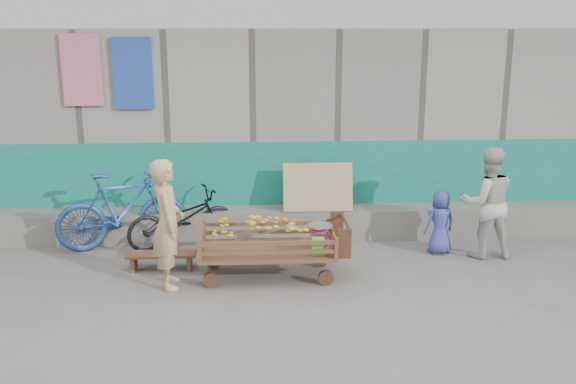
{
  "coord_description": "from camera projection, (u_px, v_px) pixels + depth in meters",
  "views": [
    {
      "loc": [
        -0.63,
        -6.67,
        3.05
      ],
      "look_at": [
        -0.19,
        1.2,
        1.0
      ],
      "focal_mm": 40.0,
      "sensor_mm": 36.0,
      "label": 1
    }
  ],
  "objects": [
    {
      "name": "bicycle_dark",
      "position": [
        182.0,
        219.0,
        9.04
      ],
      "size": [
        1.66,
        1.15,
        0.83
      ],
      "primitive_type": "imported",
      "rotation": [
        0.0,
        0.0,
        2.0
      ],
      "color": "black",
      "rests_on": "ground"
    },
    {
      "name": "woman",
      "position": [
        487.0,
        203.0,
        8.57
      ],
      "size": [
        0.74,
        0.58,
        1.51
      ],
      "primitive_type": "imported",
      "rotation": [
        0.0,
        0.0,
        3.15
      ],
      "color": "beige",
      "rests_on": "ground"
    },
    {
      "name": "child",
      "position": [
        440.0,
        222.0,
        8.77
      ],
      "size": [
        0.5,
        0.39,
        0.89
      ],
      "primitive_type": "imported",
      "rotation": [
        0.0,
        0.0,
        3.43
      ],
      "color": "#39459F",
      "rests_on": "ground"
    },
    {
      "name": "ground",
      "position": [
        311.0,
        304.0,
        7.25
      ],
      "size": [
        80.0,
        80.0,
        0.0
      ],
      "primitive_type": "plane",
      "color": "#5E5C56",
      "rests_on": "ground"
    },
    {
      "name": "bench",
      "position": [
        162.0,
        257.0,
        8.24
      ],
      "size": [
        0.89,
        0.27,
        0.22
      ],
      "color": "brown",
      "rests_on": "ground"
    },
    {
      "name": "banana_cart",
      "position": [
        265.0,
        237.0,
        7.9
      ],
      "size": [
        1.82,
        0.83,
        0.78
      ],
      "color": "brown",
      "rests_on": "ground"
    },
    {
      "name": "bicycle_blue",
      "position": [
        122.0,
        211.0,
        8.96
      ],
      "size": [
        1.88,
        1.0,
        1.09
      ],
      "primitive_type": "imported",
      "rotation": [
        0.0,
        0.0,
        1.85
      ],
      "color": "#2A539D",
      "rests_on": "ground"
    },
    {
      "name": "building_wall",
      "position": [
        290.0,
        123.0,
        10.79
      ],
      "size": [
        12.0,
        3.5,
        3.0
      ],
      "color": "gray",
      "rests_on": "ground"
    },
    {
      "name": "vendor_man",
      "position": [
        168.0,
        224.0,
        7.57
      ],
      "size": [
        0.46,
        0.62,
        1.57
      ],
      "primitive_type": "imported",
      "rotation": [
        0.0,
        0.0,
        1.73
      ],
      "color": "tan",
      "rests_on": "ground"
    }
  ]
}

